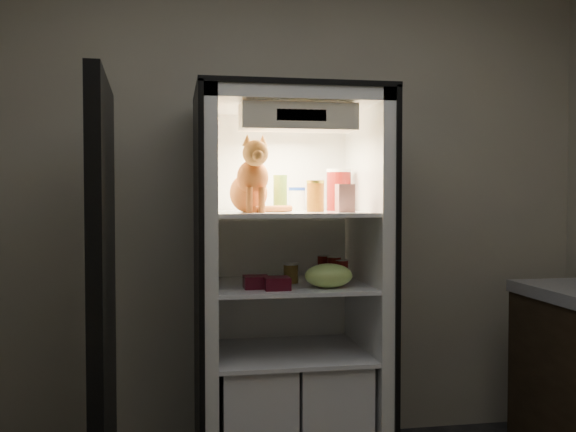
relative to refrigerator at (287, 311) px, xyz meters
name	(u,v)px	position (x,y,z in m)	size (l,w,h in m)	color
room_shell	(373,107)	(0.00, -1.38, 0.83)	(3.60, 3.60, 3.60)	white
refrigerator	(287,311)	(0.00, 0.00, 0.00)	(0.90, 0.72, 1.88)	white
fridge_door	(103,304)	(-0.85, -0.34, 0.12)	(0.09, 0.87, 1.85)	black
tabby_cat	(251,184)	(-0.20, -0.15, 0.63)	(0.31, 0.34, 0.36)	#CC501A
parmesan_shaker	(280,193)	(-0.04, -0.05, 0.59)	(0.07, 0.07, 0.18)	#238328
mayo_tub	(297,199)	(0.07, 0.11, 0.56)	(0.09, 0.09, 0.12)	white
salsa_jar	(315,196)	(0.12, -0.10, 0.57)	(0.09, 0.09, 0.15)	maroon
pepper_jar	(339,190)	(0.28, 0.06, 0.60)	(0.13, 0.13, 0.21)	maroon
cream_carton	(345,198)	(0.23, -0.23, 0.56)	(0.08, 0.08, 0.13)	silver
soda_can_a	(324,267)	(0.20, 0.07, 0.21)	(0.07, 0.07, 0.12)	black
soda_can_b	(334,269)	(0.23, -0.05, 0.21)	(0.07, 0.07, 0.13)	black
soda_can_c	(342,271)	(0.26, -0.09, 0.21)	(0.06, 0.06, 0.11)	black
condiment_jar	(291,273)	(0.01, -0.05, 0.20)	(0.07, 0.07, 0.10)	brown
grape_bag	(329,276)	(0.15, -0.23, 0.20)	(0.23, 0.16, 0.11)	#8BB454
berry_box_left	(256,282)	(-0.18, -0.19, 0.18)	(0.11, 0.11, 0.06)	#4D0C1A
berry_box_right	(277,283)	(-0.09, -0.25, 0.18)	(0.12, 0.12, 0.06)	#4D0C1A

